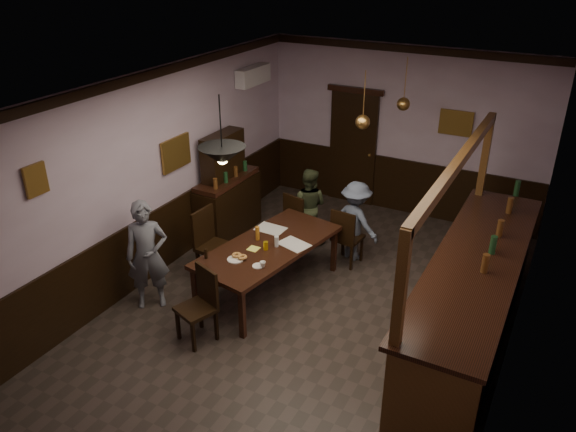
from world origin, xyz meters
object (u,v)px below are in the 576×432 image
Objects in this scene: dining_table at (269,249)px; person_seated_left at (308,206)px; chair_far_right at (346,235)px; pendant_brass_far at (403,104)px; person_seated_right at (355,221)px; soda_can at (266,246)px; bar_counter at (473,295)px; person_standing at (147,255)px; chair_far_left at (298,218)px; sideboard at (227,196)px; chair_side at (210,241)px; coffee_cup at (263,264)px; chair_near at (201,301)px; pendant_iron at (222,156)px; pendant_brass_mid at (363,122)px.

dining_table is 1.61m from person_seated_left.
pendant_brass_far is at bearing -100.94° from chair_far_right.
soda_can is (-0.67, -1.59, 0.17)m from person_seated_right.
bar_counter is 5.19× the size of pendant_brass_far.
chair_far_right is at bearing 145.42° from person_seated_left.
chair_far_left is at bearing 26.56° from person_standing.
soda_can is at bearing -111.75° from pendant_brass_far.
dining_table is 2.50× the size of chair_far_right.
sideboard is at bearing 5.98° from chair_far_right.
person_seated_left reaches higher than chair_side.
soda_can is 2.73m from bar_counter.
dining_table is at bearing 66.52° from chair_far_right.
soda_can is (-0.20, 0.42, 0.01)m from coffee_cup.
chair_side is 1.83m from person_seated_left.
bar_counter reaches higher than person_seated_left.
sideboard reaches higher than chair_far_left.
soda_can is at bearing 125.44° from coffee_cup.
soda_can is at bearing -41.01° from sideboard.
chair_near is (0.01, -2.64, 0.01)m from chair_far_left.
chair_far_left is at bearing -24.30° from chair_side.
person_seated_right reaches higher than chair_far_left.
chair_far_left is at bearing 92.42° from pendant_iron.
sideboard is at bearing 25.88° from person_seated_right.
pendant_iron reaches higher than chair_side.
chair_far_left is 0.96m from person_seated_right.
pendant_brass_mid is 1.19m from pendant_brass_far.
bar_counter is (2.94, 1.62, 0.07)m from chair_near.
dining_table is at bearing 99.95° from chair_near.
bar_counter is at bearing -11.62° from sideboard.
pendant_iron is at bearing -158.88° from bar_counter.
sideboard is at bearing 21.19° from chair_far_left.
chair_near is 1.18× the size of pendant_iron.
bar_counter is at bearing -50.25° from pendant_brass_far.
dining_table is at bearing 82.78° from person_seated_right.
pendant_brass_far is (0.99, 2.49, 1.49)m from soda_can.
sideboard is (-1.52, 1.32, -0.10)m from soda_can.
pendant_brass_mid is (-1.89, 0.86, 1.70)m from bar_counter.
chair_side is at bearing 174.62° from soda_can.
sideboard reaches higher than soda_can.
bar_counter reaches higher than person_standing.
pendant_iron is (0.09, -2.12, 1.77)m from chair_far_left.
pendant_iron is at bearing -128.52° from chair_side.
chair_side is at bearing -145.64° from pendant_brass_mid.
chair_near is 0.23× the size of bar_counter.
bar_counter is (3.68, 0.36, 0.01)m from chair_side.
chair_near is at bearing -145.79° from chair_side.
chair_side is at bearing -177.38° from dining_table.
person_seated_right is at bearing 114.09° from pendant_brass_mid.
sideboard is at bearing 124.24° from pendant_iron.
bar_counter is (2.69, 0.46, -0.21)m from soda_can.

